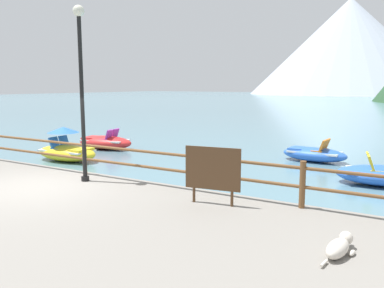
% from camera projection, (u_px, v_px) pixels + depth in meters
% --- Properties ---
extents(ground_plane, '(200.00, 200.00, 0.00)m').
position_uv_depth(ground_plane, '(344.00, 111.00, 43.76)').
color(ground_plane, slate).
extents(dock_railing, '(23.92, 0.12, 0.95)m').
position_uv_depth(dock_railing, '(84.00, 153.00, 10.89)').
color(dock_railing, brown).
rests_on(dock_railing, promenade_dock).
extents(lamp_post, '(0.28, 0.28, 4.33)m').
position_uv_depth(lamp_post, '(81.00, 78.00, 9.83)').
color(lamp_post, black).
rests_on(lamp_post, promenade_dock).
extents(sign_board, '(1.17, 0.21, 1.19)m').
position_uv_depth(sign_board, '(213.00, 169.00, 8.11)').
color(sign_board, beige).
rests_on(sign_board, promenade_dock).
extents(dog_resting, '(0.41, 1.07, 0.26)m').
position_uv_depth(dog_resting, '(339.00, 247.00, 5.75)').
color(dog_resting, beige).
rests_on(dog_resting, promenade_dock).
extents(pedal_boat_0, '(2.80, 1.85, 0.88)m').
position_uv_depth(pedal_boat_0, '(384.00, 175.00, 11.36)').
color(pedal_boat_0, blue).
rests_on(pedal_boat_0, ground).
extents(pedal_boat_1, '(2.63, 1.36, 1.28)m').
position_uv_depth(pedal_boat_1, '(67.00, 150.00, 14.97)').
color(pedal_boat_1, yellow).
rests_on(pedal_boat_1, ground).
extents(pedal_boat_2, '(2.73, 1.63, 0.90)m').
position_uv_depth(pedal_boat_2, '(105.00, 142.00, 17.77)').
color(pedal_boat_2, red).
rests_on(pedal_boat_2, ground).
extents(pedal_boat_3, '(2.44, 1.26, 0.86)m').
position_uv_depth(pedal_boat_3, '(314.00, 154.00, 14.88)').
color(pedal_boat_3, blue).
rests_on(pedal_boat_3, ground).
extents(distant_peak, '(58.24, 58.24, 28.52)m').
position_uv_depth(distant_peak, '(349.00, 46.00, 120.63)').
color(distant_peak, '#A8B2C1').
rests_on(distant_peak, ground).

